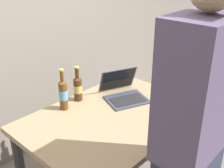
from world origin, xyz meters
name	(u,v)px	position (x,y,z in m)	size (l,w,h in m)	color
desk	(113,127)	(0.00, 0.00, 0.62)	(1.25, 0.89, 0.71)	#9E8460
laptop	(123,92)	(0.26, 0.13, 0.76)	(0.42, 0.43, 0.22)	#383D4C
beer_bottle_brown	(78,87)	(-0.01, 0.36, 0.82)	(0.07, 0.07, 0.28)	#472B14
beer_bottle_amber	(63,94)	(-0.18, 0.33, 0.84)	(0.06, 0.06, 0.32)	brown
person_figure	(190,148)	(-0.18, -0.69, 0.89)	(0.41, 0.29, 1.78)	#2D3347
back_wall	(27,14)	(0.00, 0.99, 1.30)	(6.00, 0.10, 2.60)	gray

